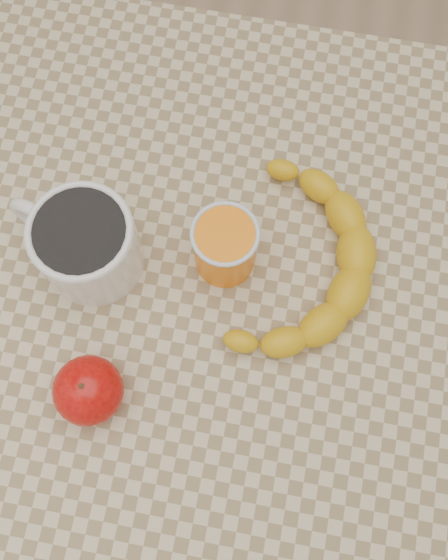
% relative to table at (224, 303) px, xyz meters
% --- Properties ---
extents(ground, '(3.00, 3.00, 0.00)m').
position_rel_table_xyz_m(ground, '(0.00, 0.00, -0.66)').
color(ground, tan).
rests_on(ground, ground).
extents(table, '(0.80, 0.80, 0.75)m').
position_rel_table_xyz_m(table, '(0.00, 0.00, 0.00)').
color(table, '#C9B68E').
rests_on(table, ground).
extents(coffee_mug, '(0.18, 0.15, 0.10)m').
position_rel_table_xyz_m(coffee_mug, '(-0.17, 0.00, 0.14)').
color(coffee_mug, white).
rests_on(coffee_mug, table).
extents(orange_juice_glass, '(0.08, 0.08, 0.09)m').
position_rel_table_xyz_m(orange_juice_glass, '(-0.00, 0.03, 0.13)').
color(orange_juice_glass, orange).
rests_on(orange_juice_glass, table).
extents(apple, '(0.10, 0.10, 0.07)m').
position_rel_table_xyz_m(apple, '(-0.12, -0.16, 0.12)').
color(apple, '#910406').
rests_on(apple, table).
extents(banana, '(0.35, 0.40, 0.05)m').
position_rel_table_xyz_m(banana, '(0.09, 0.03, 0.11)').
color(banana, gold).
rests_on(banana, table).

